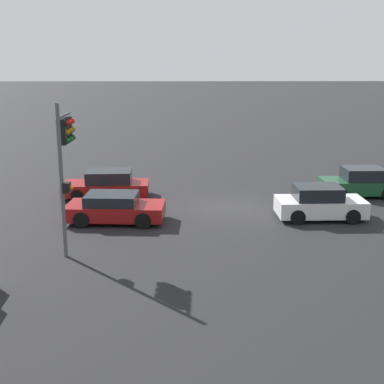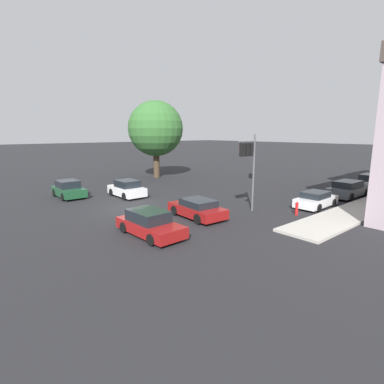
{
  "view_description": "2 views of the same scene",
  "coord_description": "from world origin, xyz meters",
  "px_view_note": "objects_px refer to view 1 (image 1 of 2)",
  "views": [
    {
      "loc": [
        2.37,
        24.84,
        6.96
      ],
      "look_at": [
        1.98,
        3.24,
        1.56
      ],
      "focal_mm": 50.0,
      "sensor_mm": 36.0,
      "label": 1
    },
    {
      "loc": [
        19.95,
        -10.56,
        5.61
      ],
      "look_at": [
        3.13,
        3.71,
        1.23
      ],
      "focal_mm": 28.0,
      "sensor_mm": 36.0,
      "label": 2
    }
  ],
  "objects_px": {
    "traffic_signal": "(65,146)",
    "crossing_car_1": "(320,203)",
    "crossing_car_3": "(115,208)",
    "crossing_car_2": "(107,185)",
    "crossing_car_0": "(360,183)"
  },
  "relations": [
    {
      "from": "crossing_car_2",
      "to": "crossing_car_3",
      "type": "distance_m",
      "value": 4.44
    },
    {
      "from": "crossing_car_1",
      "to": "crossing_car_3",
      "type": "height_order",
      "value": "crossing_car_1"
    },
    {
      "from": "crossing_car_1",
      "to": "crossing_car_3",
      "type": "relative_size",
      "value": 0.9
    },
    {
      "from": "crossing_car_2",
      "to": "crossing_car_0",
      "type": "bearing_deg",
      "value": 178.08
    },
    {
      "from": "crossing_car_1",
      "to": "crossing_car_0",
      "type": "bearing_deg",
      "value": 51.34
    },
    {
      "from": "traffic_signal",
      "to": "crossing_car_3",
      "type": "bearing_deg",
      "value": 73.57
    },
    {
      "from": "crossing_car_1",
      "to": "crossing_car_2",
      "type": "bearing_deg",
      "value": 157.6
    },
    {
      "from": "crossing_car_2",
      "to": "crossing_car_3",
      "type": "height_order",
      "value": "crossing_car_2"
    },
    {
      "from": "traffic_signal",
      "to": "crossing_car_3",
      "type": "distance_m",
      "value": 5.09
    },
    {
      "from": "traffic_signal",
      "to": "crossing_car_0",
      "type": "xyz_separation_m",
      "value": [
        -13.44,
        -8.03,
        -3.27
      ]
    },
    {
      "from": "traffic_signal",
      "to": "crossing_car_1",
      "type": "distance_m",
      "value": 11.52
    },
    {
      "from": "crossing_car_2",
      "to": "crossing_car_3",
      "type": "relative_size",
      "value": 1.02
    },
    {
      "from": "crossing_car_0",
      "to": "crossing_car_1",
      "type": "height_order",
      "value": "crossing_car_1"
    },
    {
      "from": "crossing_car_1",
      "to": "crossing_car_2",
      "type": "relative_size",
      "value": 0.88
    },
    {
      "from": "crossing_car_1",
      "to": "crossing_car_3",
      "type": "distance_m",
      "value": 9.09
    }
  ]
}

